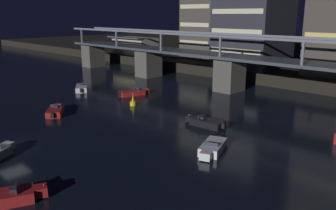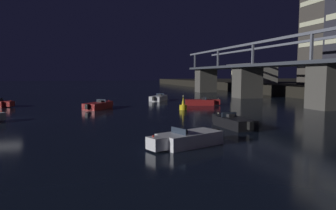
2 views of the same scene
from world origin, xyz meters
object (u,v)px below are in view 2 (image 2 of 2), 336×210
(speedboat_near_right, at_px, (233,122))
(speedboat_far_center, at_px, (159,98))
(speedboat_far_left, at_px, (201,102))
(channel_buoy, at_px, (183,106))
(waterfront_pavilion, at_px, (253,74))
(speedboat_mid_left, at_px, (98,106))
(speedboat_mid_center, at_px, (187,139))
(river_bridge, at_px, (330,76))

(speedboat_near_right, distance_m, speedboat_far_center, 27.14)
(speedboat_near_right, xyz_separation_m, speedboat_far_left, (-18.06, 4.24, 0.00))
(speedboat_near_right, height_order, channel_buoy, channel_buoy)
(speedboat_near_right, xyz_separation_m, speedboat_far_center, (-27.14, 0.43, 0.00))
(speedboat_far_left, bearing_deg, speedboat_far_center, -157.20)
(waterfront_pavilion, distance_m, speedboat_far_left, 38.97)
(speedboat_mid_left, bearing_deg, channel_buoy, 68.63)
(speedboat_mid_center, distance_m, speedboat_far_left, 25.44)
(river_bridge, xyz_separation_m, speedboat_mid_center, (14.39, -23.35, -3.62))
(waterfront_pavilion, distance_m, speedboat_far_center, 35.71)
(river_bridge, distance_m, speedboat_mid_left, 28.76)
(waterfront_pavilion, bearing_deg, river_bridge, -17.24)
(speedboat_mid_left, bearing_deg, speedboat_near_right, 29.94)
(speedboat_far_left, xyz_separation_m, speedboat_far_center, (-9.07, -3.82, 0.00))
(speedboat_mid_left, distance_m, speedboat_mid_center, 22.71)
(speedboat_far_center, bearing_deg, speedboat_mid_center, -10.76)
(speedboat_mid_center, bearing_deg, river_bridge, 121.64)
(speedboat_near_right, bearing_deg, channel_buoy, 179.78)
(speedboat_near_right, bearing_deg, waterfront_pavilion, 148.10)
(speedboat_far_left, relative_size, channel_buoy, 2.95)
(river_bridge, height_order, speedboat_mid_left, river_bridge)
(channel_buoy, bearing_deg, speedboat_far_left, 139.52)
(river_bridge, bearing_deg, speedboat_mid_center, -58.36)
(waterfront_pavilion, relative_size, speedboat_near_right, 2.37)
(speedboat_near_right, height_order, speedboat_mid_center, same)
(speedboat_mid_left, xyz_separation_m, speedboat_far_center, (-10.13, 10.22, 0.00))
(speedboat_near_right, distance_m, speedboat_far_left, 18.55)
(speedboat_mid_center, height_order, speedboat_far_center, same)
(speedboat_near_right, distance_m, speedboat_mid_center, 7.84)
(waterfront_pavilion, height_order, speedboat_far_center, waterfront_pavilion)
(waterfront_pavilion, xyz_separation_m, speedboat_mid_left, (30.44, -39.32, -4.02))
(waterfront_pavilion, height_order, speedboat_mid_left, waterfront_pavilion)
(river_bridge, relative_size, speedboat_far_center, 18.06)
(waterfront_pavilion, xyz_separation_m, speedboat_far_center, (20.31, -29.10, -4.02))
(waterfront_pavilion, height_order, speedboat_near_right, waterfront_pavilion)
(speedboat_mid_left, relative_size, channel_buoy, 2.66)
(speedboat_mid_left, bearing_deg, waterfront_pavilion, 127.75)
(speedboat_far_left, bearing_deg, channel_buoy, -40.48)
(speedboat_mid_center, relative_size, speedboat_far_center, 1.06)
(speedboat_near_right, distance_m, channel_buoy, 13.15)
(speedboat_far_center, bearing_deg, speedboat_mid_left, -45.25)
(speedboat_far_left, xyz_separation_m, channel_buoy, (4.91, -4.19, 0.06))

